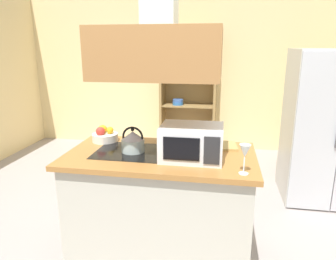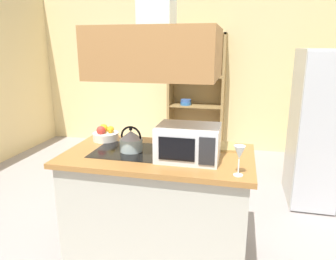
{
  "view_description": "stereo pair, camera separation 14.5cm",
  "coord_description": "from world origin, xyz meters",
  "px_view_note": "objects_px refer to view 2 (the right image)",
  "views": [
    {
      "loc": [
        0.43,
        -2.38,
        1.72
      ],
      "look_at": [
        -0.04,
        0.27,
        1.0
      ],
      "focal_mm": 33.4,
      "sensor_mm": 36.0,
      "label": 1
    },
    {
      "loc": [
        0.57,
        -2.36,
        1.72
      ],
      "look_at": [
        -0.04,
        0.27,
        1.0
      ],
      "focal_mm": 33.4,
      "sensor_mm": 36.0,
      "label": 2
    }
  ],
  "objects_px": {
    "dish_cabinet": "(196,100)",
    "fruit_bowl": "(105,135)",
    "cutting_board": "(216,146)",
    "microwave": "(188,143)",
    "wine_glass_on_counter": "(239,154)",
    "kettle": "(131,141)"
  },
  "relations": [
    {
      "from": "fruit_bowl",
      "to": "kettle",
      "type": "bearing_deg",
      "value": -35.82
    },
    {
      "from": "dish_cabinet",
      "to": "fruit_bowl",
      "type": "bearing_deg",
      "value": -100.01
    },
    {
      "from": "dish_cabinet",
      "to": "kettle",
      "type": "height_order",
      "value": "dish_cabinet"
    },
    {
      "from": "cutting_board",
      "to": "dish_cabinet",
      "type": "bearing_deg",
      "value": 101.5
    },
    {
      "from": "kettle",
      "to": "microwave",
      "type": "xyz_separation_m",
      "value": [
        0.48,
        -0.08,
        0.04
      ]
    },
    {
      "from": "dish_cabinet",
      "to": "fruit_bowl",
      "type": "height_order",
      "value": "dish_cabinet"
    },
    {
      "from": "kettle",
      "to": "microwave",
      "type": "height_order",
      "value": "microwave"
    },
    {
      "from": "microwave",
      "to": "wine_glass_on_counter",
      "type": "bearing_deg",
      "value": -32.08
    },
    {
      "from": "cutting_board",
      "to": "wine_glass_on_counter",
      "type": "distance_m",
      "value": 0.62
    },
    {
      "from": "dish_cabinet",
      "to": "cutting_board",
      "type": "relative_size",
      "value": 5.67
    },
    {
      "from": "wine_glass_on_counter",
      "to": "fruit_bowl",
      "type": "xyz_separation_m",
      "value": [
        -1.19,
        0.55,
        -0.1
      ]
    },
    {
      "from": "dish_cabinet",
      "to": "cutting_board",
      "type": "bearing_deg",
      "value": -78.5
    },
    {
      "from": "kettle",
      "to": "wine_glass_on_counter",
      "type": "height_order",
      "value": "kettle"
    },
    {
      "from": "fruit_bowl",
      "to": "cutting_board",
      "type": "bearing_deg",
      "value": 0.95
    },
    {
      "from": "cutting_board",
      "to": "microwave",
      "type": "distance_m",
      "value": 0.4
    },
    {
      "from": "dish_cabinet",
      "to": "wine_glass_on_counter",
      "type": "xyz_separation_m",
      "value": [
        0.72,
        -3.17,
        0.19
      ]
    },
    {
      "from": "cutting_board",
      "to": "fruit_bowl",
      "type": "height_order",
      "value": "fruit_bowl"
    },
    {
      "from": "kettle",
      "to": "cutting_board",
      "type": "xyz_separation_m",
      "value": [
        0.66,
        0.26,
        -0.08
      ]
    },
    {
      "from": "microwave",
      "to": "fruit_bowl",
      "type": "relative_size",
      "value": 2.01
    },
    {
      "from": "dish_cabinet",
      "to": "kettle",
      "type": "xyz_separation_m",
      "value": [
        -0.13,
        -2.86,
        0.13
      ]
    },
    {
      "from": "kettle",
      "to": "cutting_board",
      "type": "distance_m",
      "value": 0.71
    },
    {
      "from": "microwave",
      "to": "wine_glass_on_counter",
      "type": "relative_size",
      "value": 2.23
    }
  ]
}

